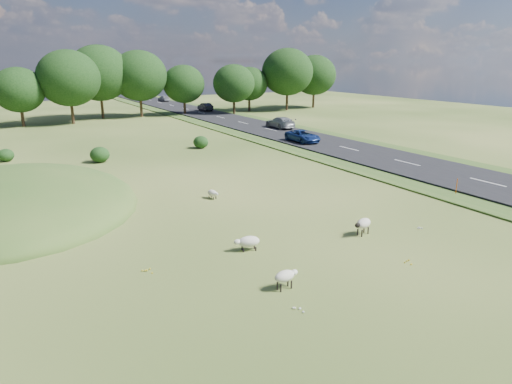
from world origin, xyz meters
The scene contains 14 objects.
ground centered at (0.00, 20.00, 0.00)m, with size 160.00×160.00×0.00m, color #294816.
mound centered at (-12.00, 12.00, 0.00)m, with size 16.00×20.00×4.00m, color #33561E.
road centered at (20.00, 30.00, 0.12)m, with size 8.00×150.00×0.25m, color black.
treeline centered at (-1.06, 55.44, 6.57)m, with size 96.28×14.66×11.70m.
shrubs centered at (-2.29, 24.81, 0.68)m, with size 20.23×6.29×1.45m.
marker_post centered at (15.60, -0.58, 0.60)m, with size 0.06×0.06×1.20m, color #D8590C.
sheep_0 centered at (-1.83, -2.02, 0.48)m, with size 1.37×0.82×0.76m.
sheep_1 centered at (4.62, -3.19, 0.65)m, with size 1.35×0.83×0.93m.
sheep_2 centered at (0.31, 7.08, 0.38)m, with size 0.65×1.10×0.61m.
sheep_3 centered at (-2.39, -6.28, 0.58)m, with size 1.17×0.59×0.83m.
car_0 centered at (21.90, 82.68, 0.89)m, with size 1.78×4.38×1.27m, color #93969A.
car_1 centered at (21.90, 58.71, 0.96)m, with size 1.50×4.29×1.41m, color black.
car_3 centered at (21.90, 32.64, 1.01)m, with size 2.14×5.27×1.53m, color #94979B.
car_4 centered at (18.10, 21.79, 0.92)m, with size 2.22×4.80×1.34m, color navy.
Camera 1 is at (-11.81, -20.59, 9.11)m, focal length 32.00 mm.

